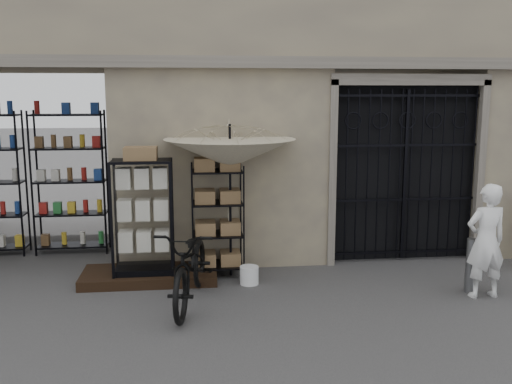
{
  "coord_description": "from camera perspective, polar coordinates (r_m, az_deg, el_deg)",
  "views": [
    {
      "loc": [
        -1.74,
        -6.83,
        2.8
      ],
      "look_at": [
        -0.8,
        1.4,
        1.35
      ],
      "focal_mm": 40.0,
      "sensor_mm": 36.0,
      "label": 1
    }
  ],
  "objects": [
    {
      "name": "ground",
      "position": [
        7.58,
        7.38,
        -11.83
      ],
      "size": [
        80.0,
        80.0,
        0.0
      ],
      "primitive_type": "plane",
      "color": "black",
      "rests_on": "ground"
    },
    {
      "name": "shop_recess",
      "position": [
        10.1,
        -22.32,
        1.79
      ],
      "size": [
        3.0,
        1.7,
        3.0
      ],
      "primitive_type": "cube",
      "color": "black",
      "rests_on": "ground"
    },
    {
      "name": "shop_shelving",
      "position": [
        10.62,
        -21.77,
        0.83
      ],
      "size": [
        2.7,
        0.5,
        2.5
      ],
      "primitive_type": "cube",
      "color": "black",
      "rests_on": "ground"
    },
    {
      "name": "iron_gate",
      "position": [
        9.84,
        14.34,
        2.03
      ],
      "size": [
        2.5,
        0.21,
        3.0
      ],
      "color": "black",
      "rests_on": "ground"
    },
    {
      "name": "step_platform",
      "position": [
        8.84,
        -10.59,
        -8.21
      ],
      "size": [
        2.0,
        0.9,
        0.15
      ],
      "primitive_type": "cube",
      "color": "black",
      "rests_on": "ground"
    },
    {
      "name": "display_cabinet",
      "position": [
        8.57,
        -11.21,
        -3.02
      ],
      "size": [
        0.95,
        0.73,
        1.83
      ],
      "rotation": [
        0.0,
        0.0,
        0.27
      ],
      "color": "black",
      "rests_on": "step_platform"
    },
    {
      "name": "wire_rack",
      "position": [
        8.75,
        -3.86,
        -2.97
      ],
      "size": [
        0.85,
        0.69,
        1.74
      ],
      "rotation": [
        0.0,
        0.0,
        -0.2
      ],
      "color": "black",
      "rests_on": "ground"
    },
    {
      "name": "market_umbrella",
      "position": [
        8.54,
        -2.63,
        4.67
      ],
      "size": [
        1.98,
        2.01,
        2.81
      ],
      "rotation": [
        0.0,
        0.0,
        0.17
      ],
      "color": "black",
      "rests_on": "ground"
    },
    {
      "name": "white_bucket",
      "position": [
        8.51,
        -0.68,
        -8.32
      ],
      "size": [
        0.34,
        0.34,
        0.27
      ],
      "primitive_type": "cylinder",
      "rotation": [
        0.0,
        0.0,
        -0.27
      ],
      "color": "white",
      "rests_on": "ground"
    },
    {
      "name": "bicycle",
      "position": [
        7.86,
        -6.38,
        -11.01
      ],
      "size": [
        0.9,
        1.19,
        2.06
      ],
      "primitive_type": "imported",
      "rotation": [
        0.0,
        0.0,
        -0.18
      ],
      "color": "black",
      "rests_on": "ground"
    },
    {
      "name": "steel_bollard",
      "position": [
        8.65,
        20.68,
        -6.9
      ],
      "size": [
        0.18,
        0.18,
        0.78
      ],
      "primitive_type": "cylinder",
      "rotation": [
        0.0,
        0.0,
        -0.31
      ],
      "color": "slate",
      "rests_on": "ground"
    },
    {
      "name": "shopkeeper",
      "position": [
        8.65,
        21.66,
        -9.69
      ],
      "size": [
        0.73,
        1.64,
        0.38
      ],
      "primitive_type": "imported",
      "rotation": [
        0.0,
        0.0,
        3.23
      ],
      "color": "white",
      "rests_on": "ground"
    }
  ]
}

